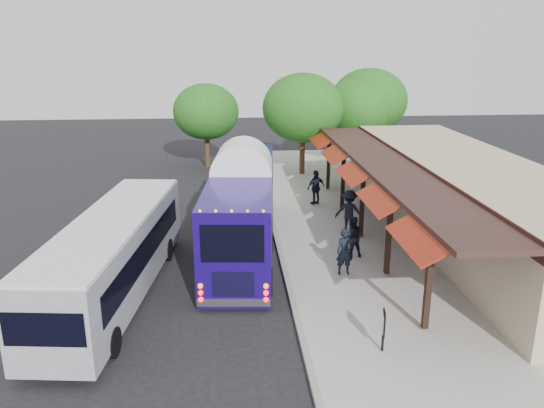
# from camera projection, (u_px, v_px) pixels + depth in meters

# --- Properties ---
(ground) EXTENTS (90.00, 90.00, 0.00)m
(ground) POSITION_uv_depth(u_px,v_px,m) (286.00, 282.00, 19.59)
(ground) COLOR black
(ground) RESTS_ON ground
(sidewalk) EXTENTS (10.00, 40.00, 0.15)m
(sidewalk) POSITION_uv_depth(u_px,v_px,m) (387.00, 238.00, 23.77)
(sidewalk) COLOR #9E9B93
(sidewalk) RESTS_ON ground
(curb) EXTENTS (0.20, 40.00, 0.16)m
(curb) POSITION_uv_depth(u_px,v_px,m) (277.00, 241.00, 23.38)
(curb) COLOR gray
(curb) RESTS_ON ground
(station_shelter) EXTENTS (8.15, 20.00, 3.60)m
(station_shelter) POSITION_uv_depth(u_px,v_px,m) (464.00, 198.00, 23.52)
(station_shelter) COLOR tan
(station_shelter) RESTS_ON ground
(coach_bus) EXTENTS (3.45, 11.75, 3.71)m
(coach_bus) POSITION_uv_depth(u_px,v_px,m) (243.00, 204.00, 22.20)
(coach_bus) COLOR #190864
(coach_bus) RESTS_ON ground
(city_bus) EXTENTS (3.55, 10.85, 2.86)m
(city_bus) POSITION_uv_depth(u_px,v_px,m) (114.00, 253.00, 18.07)
(city_bus) COLOR gray
(city_bus) RESTS_ON ground
(ped_a) EXTENTS (0.65, 0.44, 1.76)m
(ped_a) POSITION_uv_depth(u_px,v_px,m) (345.00, 252.00, 19.67)
(ped_a) COLOR black
(ped_a) RESTS_ON sidewalk
(ped_b) EXTENTS (0.90, 0.75, 1.69)m
(ped_b) POSITION_uv_depth(u_px,v_px,m) (352.00, 237.00, 21.32)
(ped_b) COLOR black
(ped_b) RESTS_ON sidewalk
(ped_c) EXTENTS (1.18, 0.91, 1.87)m
(ped_c) POSITION_uv_depth(u_px,v_px,m) (316.00, 187.00, 28.22)
(ped_c) COLOR black
(ped_c) RESTS_ON sidewalk
(ped_d) EXTENTS (1.44, 1.10, 1.98)m
(ped_d) POSITION_uv_depth(u_px,v_px,m) (349.00, 211.00, 24.05)
(ped_d) COLOR black
(ped_d) RESTS_ON sidewalk
(sign_board) EXTENTS (0.17, 0.54, 1.20)m
(sign_board) POSITION_uv_depth(u_px,v_px,m) (384.00, 325.00, 14.71)
(sign_board) COLOR black
(sign_board) RESTS_ON sidewalk
(tree_left) EXTENTS (5.22, 5.22, 6.68)m
(tree_left) POSITION_uv_depth(u_px,v_px,m) (303.00, 108.00, 33.97)
(tree_left) COLOR #382314
(tree_left) RESTS_ON ground
(tree_mid) EXTENTS (4.86, 4.86, 6.23)m
(tree_mid) POSITION_uv_depth(u_px,v_px,m) (358.00, 108.00, 36.54)
(tree_mid) COLOR #382314
(tree_mid) RESTS_ON ground
(tree_right) EXTENTS (5.33, 5.33, 6.82)m
(tree_right) POSITION_uv_depth(u_px,v_px,m) (369.00, 101.00, 37.12)
(tree_right) COLOR #382314
(tree_right) RESTS_ON ground
(tree_far) EXTENTS (4.56, 4.56, 5.83)m
(tree_far) POSITION_uv_depth(u_px,v_px,m) (206.00, 112.00, 36.69)
(tree_far) COLOR #382314
(tree_far) RESTS_ON ground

